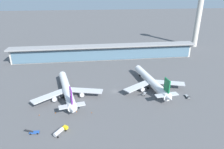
# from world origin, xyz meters

# --- Properties ---
(ground_plane) EXTENTS (1200.00, 1200.00, 0.00)m
(ground_plane) POSITION_xyz_m (0.00, 0.00, 0.00)
(ground_plane) COLOR #515154
(airliner_left_stand) EXTENTS (45.55, 60.02, 16.08)m
(airliner_left_stand) POSITION_xyz_m (-32.26, -2.99, 5.06)
(airliner_left_stand) COLOR white
(airliner_left_stand) RESTS_ON ground
(airliner_centre_stand) EXTENTS (46.13, 60.38, 16.08)m
(airliner_centre_stand) POSITION_xyz_m (27.28, 2.31, 5.06)
(airliner_centre_stand) COLOR white
(airliner_centre_stand) RESTS_ON ground
(service_truck_near_nose_blue) EXTENTS (6.85, 2.08, 2.70)m
(service_truck_near_nose_blue) POSITION_xyz_m (-46.28, -39.28, 0.81)
(service_truck_near_nose_blue) COLOR #234C9E
(service_truck_near_nose_blue) RESTS_ON ground
(service_truck_under_wing_yellow) EXTENTS (6.93, 8.25, 2.95)m
(service_truck_under_wing_yellow) POSITION_xyz_m (-33.16, -41.18, 1.71)
(service_truck_under_wing_yellow) COLOR yellow
(service_truck_under_wing_yellow) RESTS_ON ground
(service_truck_mid_apron_grey) EXTENTS (2.21, 6.88, 2.70)m
(service_truck_mid_apron_grey) POSITION_xyz_m (46.74, -15.31, 0.81)
(service_truck_mid_apron_grey) COLOR gray
(service_truck_mid_apron_grey) RESTS_ON ground
(service_truck_by_tail_grey) EXTENTS (5.48, 6.02, 2.70)m
(service_truck_by_tail_grey) POSITION_xyz_m (19.23, -7.74, 0.81)
(service_truck_by_tail_grey) COLOR gray
(service_truck_by_tail_grey) RESTS_ON ground
(terminal_building) EXTENTS (183.62, 12.80, 15.20)m
(terminal_building) POSITION_xyz_m (0.00, 69.94, 7.87)
(terminal_building) COLOR beige
(terminal_building) RESTS_ON ground
(control_tower) EXTENTS (12.00, 12.00, 75.36)m
(control_tower) POSITION_xyz_m (116.34, 106.78, 41.03)
(control_tower) COLOR beige
(control_tower) RESTS_ON ground
(safety_cone_alpha) EXTENTS (0.62, 0.62, 0.70)m
(safety_cone_alpha) POSITION_xyz_m (-25.85, -22.64, 0.32)
(safety_cone_alpha) COLOR orange
(safety_cone_alpha) RESTS_ON ground
(safety_cone_bravo) EXTENTS (0.62, 0.62, 0.70)m
(safety_cone_bravo) POSITION_xyz_m (-46.83, -23.37, 0.32)
(safety_cone_bravo) COLOR orange
(safety_cone_bravo) RESTS_ON ground
(safety_cone_charlie) EXTENTS (0.62, 0.62, 0.70)m
(safety_cone_charlie) POSITION_xyz_m (-17.01, -24.91, 0.32)
(safety_cone_charlie) COLOR orange
(safety_cone_charlie) RESTS_ON ground
(safety_cone_delta) EXTENTS (0.62, 0.62, 0.70)m
(safety_cone_delta) POSITION_xyz_m (-37.89, -22.35, 0.32)
(safety_cone_delta) COLOR orange
(safety_cone_delta) RESTS_ON ground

